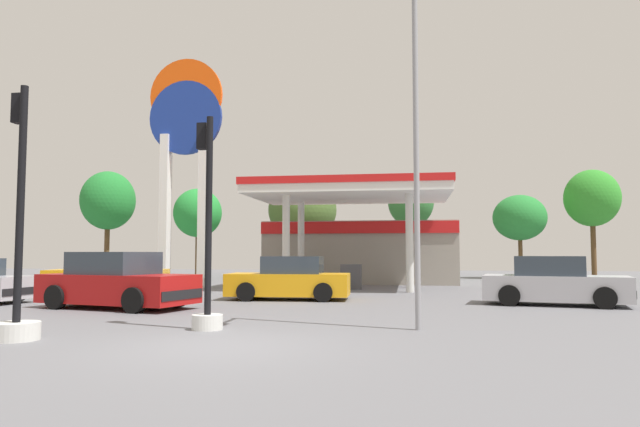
% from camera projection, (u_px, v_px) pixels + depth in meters
% --- Properties ---
extents(ground_plane, '(90.00, 90.00, 0.00)m').
position_uv_depth(ground_plane, '(215.00, 346.00, 9.90)').
color(ground_plane, slate).
rests_on(ground_plane, ground).
extents(gas_station, '(10.01, 12.13, 4.70)m').
position_uv_depth(gas_station, '(361.00, 244.00, 30.72)').
color(gas_station, gray).
rests_on(gas_station, ground).
extents(station_pole_sign, '(3.53, 0.56, 10.83)m').
position_uv_depth(station_pole_sign, '(185.00, 144.00, 27.19)').
color(station_pole_sign, white).
rests_on(station_pole_sign, ground).
extents(car_0, '(4.23, 2.05, 1.49)m').
position_uv_depth(car_0, '(289.00, 280.00, 19.79)').
color(car_0, black).
rests_on(car_0, ground).
extents(car_1, '(4.87, 2.96, 1.63)m').
position_uv_depth(car_1, '(117.00, 283.00, 16.73)').
color(car_1, black).
rests_on(car_1, ground).
extents(car_3, '(4.75, 2.85, 1.59)m').
position_uv_depth(car_3, '(107.00, 276.00, 22.47)').
color(car_3, black).
rests_on(car_3, ground).
extents(car_4, '(4.48, 2.61, 1.50)m').
position_uv_depth(car_4, '(554.00, 283.00, 17.71)').
color(car_4, black).
rests_on(car_4, ground).
extents(traffic_signal_0, '(0.65, 0.68, 4.50)m').
position_uv_depth(traffic_signal_0, '(207.00, 259.00, 12.13)').
color(traffic_signal_0, silver).
rests_on(traffic_signal_0, ground).
extents(traffic_signal_1, '(0.84, 0.84, 4.74)m').
position_uv_depth(traffic_signal_1, '(18.00, 277.00, 10.63)').
color(traffic_signal_1, silver).
rests_on(traffic_signal_1, ground).
extents(tree_0, '(3.66, 3.66, 7.20)m').
position_uv_depth(tree_0, '(108.00, 201.00, 39.45)').
color(tree_0, brown).
rests_on(tree_0, ground).
extents(tree_1, '(3.20, 3.20, 5.90)m').
position_uv_depth(tree_1, '(198.00, 213.00, 38.37)').
color(tree_1, brown).
rests_on(tree_1, ground).
extents(tree_2, '(4.55, 4.55, 6.48)m').
position_uv_depth(tree_2, '(302.00, 210.00, 38.38)').
color(tree_2, brown).
rests_on(tree_2, ground).
extents(tree_3, '(3.04, 3.04, 6.65)m').
position_uv_depth(tree_3, '(411.00, 203.00, 38.38)').
color(tree_3, brown).
rests_on(tree_3, ground).
extents(tree_4, '(3.31, 3.31, 5.27)m').
position_uv_depth(tree_4, '(520.00, 218.00, 36.30)').
color(tree_4, brown).
rests_on(tree_4, ground).
extents(tree_5, '(3.33, 3.33, 6.79)m').
position_uv_depth(tree_5, '(592.00, 198.00, 35.78)').
color(tree_5, brown).
rests_on(tree_5, ground).
extents(corner_streetlamp, '(0.24, 1.48, 7.93)m').
position_uv_depth(corner_streetlamp, '(416.00, 106.00, 12.09)').
color(corner_streetlamp, gray).
rests_on(corner_streetlamp, ground).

